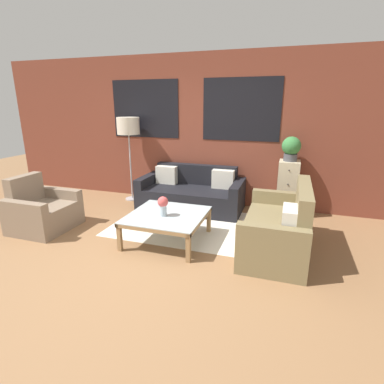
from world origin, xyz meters
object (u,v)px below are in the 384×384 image
(couch_dark, at_px, (192,194))
(drawer_cabinet, at_px, (287,188))
(potted_plant, at_px, (291,148))
(settee_vintage, at_px, (279,229))
(armchair_corner, at_px, (42,212))
(floor_lamp, at_px, (128,128))
(flower_vase, at_px, (163,205))
(coffee_table, at_px, (167,218))

(couch_dark, bearing_deg, drawer_cabinet, 7.12)
(couch_dark, bearing_deg, potted_plant, 7.12)
(couch_dark, distance_m, potted_plant, 1.94)
(drawer_cabinet, bearing_deg, couch_dark, -172.88)
(settee_vintage, xyz_separation_m, armchair_corner, (-3.56, -0.39, -0.03))
(couch_dark, height_order, floor_lamp, floor_lamp)
(potted_plant, height_order, flower_vase, potted_plant)
(floor_lamp, distance_m, drawer_cabinet, 3.19)
(armchair_corner, xyz_separation_m, drawer_cabinet, (3.62, 1.86, 0.21))
(settee_vintage, bearing_deg, drawer_cabinet, 87.68)
(floor_lamp, bearing_deg, settee_vintage, -25.08)
(floor_lamp, xyz_separation_m, flower_vase, (1.43, -1.66, -0.87))
(armchair_corner, relative_size, coffee_table, 0.84)
(couch_dark, xyz_separation_m, floor_lamp, (-1.34, 0.14, 1.16))
(settee_vintage, distance_m, floor_lamp, 3.48)
(flower_vase, bearing_deg, couch_dark, 93.36)
(floor_lamp, relative_size, drawer_cabinet, 1.71)
(coffee_table, relative_size, floor_lamp, 0.63)
(settee_vintage, bearing_deg, coffee_table, -172.93)
(settee_vintage, relative_size, flower_vase, 5.65)
(couch_dark, distance_m, armchair_corner, 2.53)
(coffee_table, height_order, drawer_cabinet, drawer_cabinet)
(potted_plant, distance_m, flower_vase, 2.44)
(settee_vintage, relative_size, coffee_table, 1.50)
(settee_vintage, height_order, potted_plant, potted_plant)
(armchair_corner, height_order, coffee_table, armchair_corner)
(couch_dark, height_order, potted_plant, potted_plant)
(flower_vase, bearing_deg, settee_vintage, 9.65)
(floor_lamp, relative_size, potted_plant, 4.00)
(settee_vintage, xyz_separation_m, potted_plant, (0.06, 1.47, 0.88))
(couch_dark, bearing_deg, coffee_table, -85.54)
(floor_lamp, height_order, drawer_cabinet, floor_lamp)
(coffee_table, height_order, floor_lamp, floor_lamp)
(coffee_table, distance_m, drawer_cabinet, 2.30)
(armchair_corner, xyz_separation_m, flower_vase, (2.01, 0.13, 0.29))
(potted_plant, bearing_deg, armchair_corner, -152.85)
(couch_dark, xyz_separation_m, settee_vintage, (1.64, -1.26, 0.03))
(potted_plant, relative_size, flower_vase, 1.48)
(coffee_table, bearing_deg, settee_vintage, 7.07)
(drawer_cabinet, height_order, potted_plant, potted_plant)
(settee_vintage, bearing_deg, armchair_corner, -173.76)
(potted_plant, xyz_separation_m, flower_vase, (-1.61, -1.73, -0.62))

